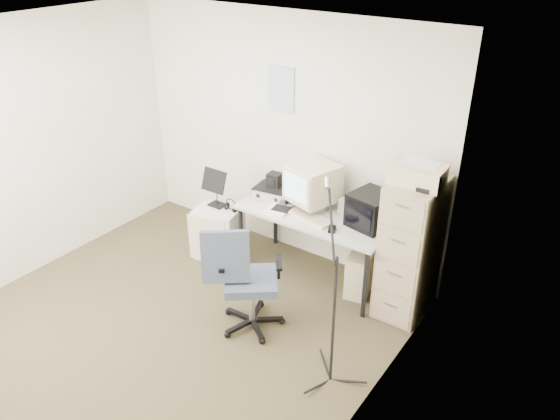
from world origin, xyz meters
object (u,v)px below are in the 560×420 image
Objects in this scene: filing_cabinet at (410,248)px; side_cart at (219,233)px; desk at (316,245)px; office_chair at (251,279)px.

filing_cabinet reaches higher than side_cart.
office_chair is (-0.05, -0.97, 0.13)m from desk.
office_chair reaches higher than desk.
filing_cabinet is 2.04m from side_cart.
side_cart is (-1.04, -0.26, -0.08)m from desk.
filing_cabinet is 1.43m from office_chair.
office_chair is 1.24m from side_cart.
desk is (-0.95, -0.03, -0.29)m from filing_cabinet.
office_chair is (-1.00, -1.00, -0.16)m from filing_cabinet.
side_cart is at bearing 106.11° from office_chair.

